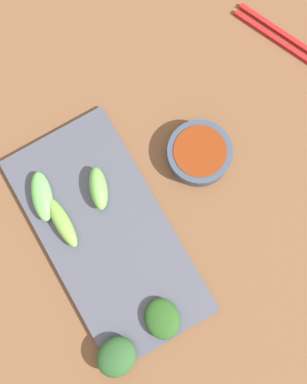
# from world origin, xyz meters

# --- Properties ---
(tabletop) EXTENTS (2.10, 2.10, 0.02)m
(tabletop) POSITION_xyz_m (0.00, 0.00, 0.01)
(tabletop) COLOR brown
(tabletop) RESTS_ON ground
(sauce_bowl) EXTENTS (0.10, 0.10, 0.03)m
(sauce_bowl) POSITION_xyz_m (-0.12, -0.02, 0.04)
(sauce_bowl) COLOR #364355
(sauce_bowl) RESTS_ON tabletop
(serving_plate) EXTENTS (0.19, 0.38, 0.01)m
(serving_plate) POSITION_xyz_m (0.07, 0.01, 0.03)
(serving_plate) COLOR #444854
(serving_plate) RESTS_ON tabletop
(broccoli_stalk_0) EXTENTS (0.05, 0.09, 0.02)m
(broccoli_stalk_0) POSITION_xyz_m (0.13, -0.09, 0.04)
(broccoli_stalk_0) COLOR #68BB5A
(broccoli_stalk_0) RESTS_ON serving_plate
(broccoli_stalk_1) EXTENTS (0.05, 0.07, 0.03)m
(broccoli_stalk_1) POSITION_xyz_m (0.04, -0.05, 0.05)
(broccoli_stalk_1) COLOR #6AB24D
(broccoli_stalk_1) RESTS_ON serving_plate
(broccoli_leafy_2) EXTENTS (0.08, 0.07, 0.03)m
(broccoli_leafy_2) POSITION_xyz_m (0.14, 0.18, 0.05)
(broccoli_leafy_2) COLOR #285328
(broccoli_leafy_2) RESTS_ON serving_plate
(broccoli_leafy_3) EXTENTS (0.06, 0.07, 0.02)m
(broccoli_leafy_3) POSITION_xyz_m (0.06, 0.17, 0.04)
(broccoli_leafy_3) COLOR #26531D
(broccoli_leafy_3) RESTS_ON serving_plate
(broccoli_stalk_4) EXTENTS (0.02, 0.09, 0.02)m
(broccoli_stalk_4) POSITION_xyz_m (0.12, -0.04, 0.04)
(broccoli_stalk_4) COLOR #73AF43
(broccoli_stalk_4) RESTS_ON serving_plate
(chopsticks) EXTENTS (0.11, 0.22, 0.01)m
(chopsticks) POSITION_xyz_m (-0.36, -0.11, 0.02)
(chopsticks) COLOR #B11A1B
(chopsticks) RESTS_ON tabletop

